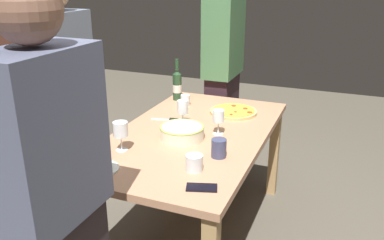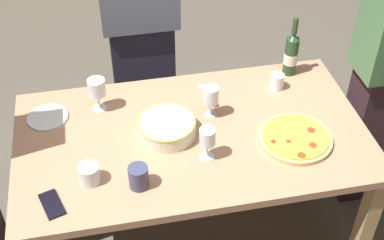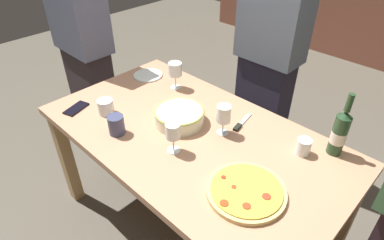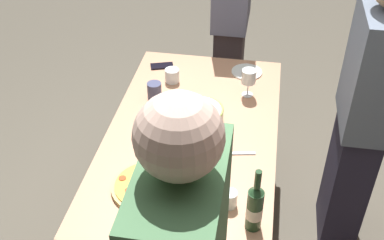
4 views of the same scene
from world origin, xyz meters
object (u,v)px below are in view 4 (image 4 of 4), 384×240
at_px(cell_phone, 162,66).
at_px(side_plate, 247,72).
at_px(cup_ceramic, 154,91).
at_px(wine_glass_by_bottle, 249,78).
at_px(wine_glass_far_left, 160,116).
at_px(pizza, 147,186).
at_px(pizza_knife, 232,153).
at_px(person_host, 231,19).
at_px(cup_amber, 172,75).
at_px(dining_table, 192,145).
at_px(wine_bottle, 255,207).
at_px(serving_bowl, 199,113).
at_px(wine_glass_near_pizza, 210,131).
at_px(cup_spare, 230,199).
at_px(person_guest_right, 363,118).

bearing_deg(cell_phone, side_plate, -105.81).
height_order(cup_ceramic, cell_phone, cup_ceramic).
relative_size(wine_glass_by_bottle, wine_glass_far_left, 1.08).
bearing_deg(pizza, cell_phone, -171.18).
relative_size(cell_phone, pizza_knife, 0.77).
bearing_deg(person_host, cup_amber, -18.47).
bearing_deg(dining_table, wine_bottle, 31.73).
height_order(serving_bowl, wine_glass_near_pizza, wine_glass_near_pizza).
relative_size(cup_spare, person_guest_right, 0.05).
relative_size(wine_glass_far_left, side_plate, 0.82).
distance_m(cell_phone, person_guest_right, 1.28).
xyz_separation_m(pizza, serving_bowl, (-0.56, 0.16, 0.03)).
height_order(pizza_knife, person_host, person_host).
relative_size(wine_glass_near_pizza, side_plate, 0.84).
relative_size(dining_table, person_guest_right, 0.94).
height_order(wine_glass_far_left, person_guest_right, person_guest_right).
bearing_deg(cup_spare, cell_phone, -153.46).
distance_m(serving_bowl, cup_ceramic, 0.33).
relative_size(wine_glass_near_pizza, person_guest_right, 0.10).
height_order(side_plate, pizza_knife, pizza_knife).
distance_m(cup_ceramic, cell_phone, 0.36).
relative_size(cup_ceramic, cell_phone, 0.71).
xyz_separation_m(serving_bowl, wine_glass_by_bottle, (-0.29, 0.24, 0.08)).
distance_m(dining_table, serving_bowl, 0.18).
xyz_separation_m(wine_bottle, cup_ceramic, (-0.86, -0.63, -0.07)).
height_order(wine_bottle, person_guest_right, person_guest_right).
relative_size(serving_bowl, cup_ceramic, 2.63).
bearing_deg(cup_amber, wine_glass_near_pizza, 28.38).
xyz_separation_m(serving_bowl, person_guest_right, (-0.01, 0.85, 0.07)).
relative_size(wine_bottle, wine_glass_by_bottle, 1.91).
height_order(wine_glass_far_left, cup_spare, wine_glass_far_left).
height_order(pizza, wine_glass_near_pizza, wine_glass_near_pizza).
xyz_separation_m(side_plate, person_guest_right, (0.52, 0.63, 0.11)).
xyz_separation_m(side_plate, pizza_knife, (0.78, -0.01, 0.00)).
bearing_deg(wine_glass_far_left, wine_glass_by_bottle, 135.68).
xyz_separation_m(dining_table, cup_ceramic, (-0.28, -0.27, 0.14)).
bearing_deg(pizza_knife, wine_glass_far_left, -105.03).
xyz_separation_m(wine_glass_near_pizza, wine_glass_by_bottle, (-0.51, 0.15, 0.01)).
distance_m(cup_amber, person_guest_right, 1.13).
relative_size(cup_amber, person_host, 0.05).
bearing_deg(wine_glass_far_left, cup_amber, -175.18).
bearing_deg(wine_glass_by_bottle, serving_bowl, -40.29).
distance_m(wine_glass_far_left, cup_ceramic, 0.33).
bearing_deg(person_guest_right, cup_spare, 36.44).
xyz_separation_m(wine_bottle, person_host, (-1.75, -0.28, -0.01)).
height_order(pizza, person_guest_right, person_guest_right).
relative_size(cup_spare, side_plate, 0.42).
height_order(cup_amber, person_host, person_host).
bearing_deg(cup_spare, cup_amber, -154.52).
relative_size(pizza, pizza_knife, 1.77).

